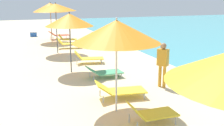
# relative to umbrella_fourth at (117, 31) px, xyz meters

# --- Properties ---
(umbrella_fourth) EXTENTS (2.31, 2.31, 2.57)m
(umbrella_fourth) POSITION_rel_umbrella_fourth_xyz_m (0.00, 0.00, 0.00)
(umbrella_fourth) COLOR silver
(umbrella_fourth) RESTS_ON ground
(lounger_fourth_shoreside) EXTENTS (1.62, 0.87, 0.54)m
(lounger_fourth_shoreside) POSITION_rel_umbrella_fourth_xyz_m (0.46, 0.92, -1.95)
(lounger_fourth_shoreside) COLOR yellow
(lounger_fourth_shoreside) RESTS_ON ground
(lounger_fourth_inland) EXTENTS (1.23, 0.60, 0.59)m
(lounger_fourth_inland) POSITION_rel_umbrella_fourth_xyz_m (0.54, -1.03, -1.92)
(lounger_fourth_inland) COLOR yellow
(lounger_fourth_inland) RESTS_ON ground
(umbrella_fifth) EXTENTS (1.95, 1.95, 2.50)m
(umbrella_fifth) POSITION_rel_umbrella_fourth_xyz_m (-0.37, 4.42, -0.04)
(umbrella_fifth) COLOR #4C4C51
(umbrella_fifth) RESTS_ON ground
(lounger_fifth_shoreside) EXTENTS (1.44, 0.83, 0.60)m
(lounger_fifth_shoreside) POSITION_rel_umbrella_fourth_xyz_m (0.69, 5.70, -1.93)
(lounger_fifth_shoreside) COLOR yellow
(lounger_fifth_shoreside) RESTS_ON ground
(lounger_fifth_inland) EXTENTS (1.40, 0.70, 0.47)m
(lounger_fifth_inland) POSITION_rel_umbrella_fourth_xyz_m (0.68, 3.17, -1.97)
(lounger_fifth_inland) COLOR #4CA572
(lounger_fifth_inland) RESTS_ON ground
(umbrella_sixth) EXTENTS (2.23, 2.23, 2.79)m
(umbrella_sixth) POSITION_rel_umbrella_fourth_xyz_m (-0.30, 8.64, 0.31)
(umbrella_sixth) COLOR #4C4C51
(umbrella_sixth) RESTS_ON ground
(lounger_sixth_shoreside) EXTENTS (1.61, 0.92, 0.68)m
(lounger_sixth_shoreside) POSITION_rel_umbrella_fourth_xyz_m (0.54, 9.92, -1.89)
(lounger_sixth_shoreside) COLOR yellow
(lounger_sixth_shoreside) RESTS_ON ground
(umbrella_farthest) EXTENTS (2.36, 2.36, 2.74)m
(umbrella_farthest) POSITION_rel_umbrella_fourth_xyz_m (-0.07, 12.75, 0.16)
(umbrella_farthest) COLOR olive
(umbrella_farthest) RESTS_ON ground
(lounger_farthest_shoreside) EXTENTS (1.59, 0.97, 0.61)m
(lounger_farthest_shoreside) POSITION_rel_umbrella_fourth_xyz_m (0.60, 13.82, -1.89)
(lounger_farthest_shoreside) COLOR #D8593F
(lounger_farthest_shoreside) RESTS_ON ground
(lounger_farthest_inland) EXTENTS (1.31, 0.82, 0.61)m
(lounger_farthest_inland) POSITION_rel_umbrella_fourth_xyz_m (0.82, 11.83, -1.92)
(lounger_farthest_inland) COLOR yellow
(lounger_farthest_inland) RESTS_ON ground
(person_walking_near) EXTENTS (0.39, 0.42, 1.56)m
(person_walking_near) POSITION_rel_umbrella_fourth_xyz_m (2.23, 1.43, -1.27)
(person_walking_near) COLOR orange
(person_walking_near) RESTS_ON ground
(cooler_box) EXTENTS (0.54, 0.34, 0.39)m
(cooler_box) POSITION_rel_umbrella_fourth_xyz_m (-1.11, 15.79, -2.01)
(cooler_box) COLOR #2659B2
(cooler_box) RESTS_ON ground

